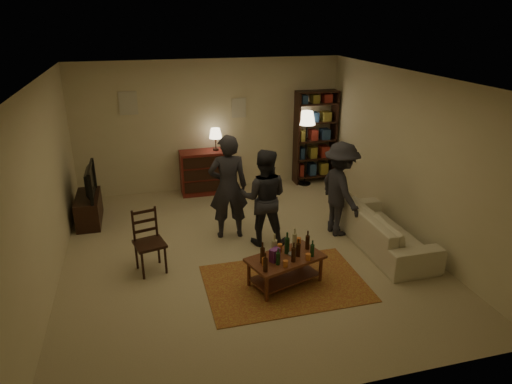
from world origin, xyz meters
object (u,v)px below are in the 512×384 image
object	(u,v)px
person_right	(264,198)
bookshelf	(315,136)
coffee_table	(285,260)
tv_stand	(88,202)
dining_chair	(148,239)
sofa	(384,230)
person_left	(228,187)
floor_lamp	(307,123)
dresser	(205,171)
person_by_sofa	(340,189)

from	to	relation	value
person_right	bookshelf	bearing A→B (deg)	-106.30
coffee_table	tv_stand	size ratio (longest dim) A/B	1.09
dining_chair	sofa	size ratio (longest dim) A/B	0.46
coffee_table	person_left	world-z (taller)	person_left
floor_lamp	person_left	bearing A→B (deg)	-136.19
dining_chair	sofa	distance (m)	3.68
dresser	floor_lamp	bearing A→B (deg)	-1.66
coffee_table	person_by_sofa	xyz separation A→B (m)	(1.38, 1.28, 0.42)
dining_chair	bookshelf	distance (m)	4.76
floor_lamp	person_right	xyz separation A→B (m)	(-1.61, -2.41, -0.58)
dining_chair	person_left	world-z (taller)	person_left
floor_lamp	person_left	xyz separation A→B (m)	(-2.11, -2.03, -0.49)
bookshelf	person_by_sofa	world-z (taller)	bookshelf
floor_lamp	sofa	size ratio (longest dim) A/B	0.78
bookshelf	floor_lamp	world-z (taller)	bookshelf
coffee_table	dresser	xyz separation A→B (m)	(-0.52, 3.74, 0.09)
dresser	person_left	size ratio (longest dim) A/B	0.77
dresser	floor_lamp	size ratio (longest dim) A/B	0.84
tv_stand	floor_lamp	bearing A→B (deg)	10.85
dining_chair	person_left	distance (m)	1.60
tv_stand	dresser	distance (m)	2.43
tv_stand	person_left	world-z (taller)	person_left
coffee_table	person_right	bearing A→B (deg)	87.58
coffee_table	tv_stand	distance (m)	3.96
dresser	person_by_sofa	world-z (taller)	person_by_sofa
coffee_table	dining_chair	bearing A→B (deg)	153.79
bookshelf	person_left	xyz separation A→B (m)	(-2.37, -2.16, -0.15)
coffee_table	sofa	bearing A→B (deg)	18.55
bookshelf	person_right	xyz separation A→B (m)	(-1.87, -2.54, -0.24)
dresser	floor_lamp	world-z (taller)	floor_lamp
floor_lamp	person_right	world-z (taller)	floor_lamp
person_right	person_by_sofa	size ratio (longest dim) A/B	0.99
floor_lamp	sofa	bearing A→B (deg)	-86.05
tv_stand	person_left	distance (m)	2.65
floor_lamp	person_right	bearing A→B (deg)	-123.74
sofa	floor_lamp	bearing A→B (deg)	3.95
person_right	dining_chair	bearing A→B (deg)	31.73
person_left	person_by_sofa	bearing A→B (deg)	172.87
dining_chair	person_by_sofa	size ratio (longest dim) A/B	0.59
sofa	person_right	size ratio (longest dim) A/B	1.31
person_left	person_by_sofa	xyz separation A→B (m)	(1.82, -0.37, -0.08)
dresser	floor_lamp	distance (m)	2.36
coffee_table	dining_chair	distance (m)	2.00
dining_chair	dresser	distance (m)	3.13
coffee_table	floor_lamp	size ratio (longest dim) A/B	0.71
floor_lamp	dining_chair	bearing A→B (deg)	-141.03
dining_chair	sofa	xyz separation A→B (m)	(3.67, -0.25, -0.19)
tv_stand	person_left	xyz separation A→B (m)	(2.32, -1.18, 0.50)
dining_chair	dresser	bearing A→B (deg)	52.09
tv_stand	floor_lamp	xyz separation A→B (m)	(4.43, 0.85, 0.99)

